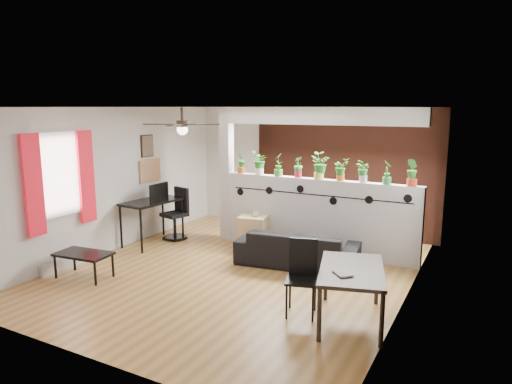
# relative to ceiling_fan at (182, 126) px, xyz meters

# --- Properties ---
(room_shell) EXTENTS (6.30, 7.10, 2.90)m
(room_shell) POSITION_rel_ceiling_fan_xyz_m (0.80, 0.30, -1.01)
(room_shell) COLOR olive
(room_shell) RESTS_ON ground
(partition_wall) EXTENTS (3.60, 0.18, 1.35)m
(partition_wall) POSITION_rel_ceiling_fan_xyz_m (1.60, 1.80, -1.64)
(partition_wall) COLOR #BCBCC1
(partition_wall) RESTS_ON ground
(ceiling_header) EXTENTS (3.60, 0.18, 0.30)m
(ceiling_header) POSITION_rel_ceiling_fan_xyz_m (1.60, 1.80, 0.14)
(ceiling_header) COLOR white
(ceiling_header) RESTS_ON room_shell
(pier_column) EXTENTS (0.22, 0.20, 2.60)m
(pier_column) POSITION_rel_ceiling_fan_xyz_m (-0.31, 1.80, -1.01)
(pier_column) COLOR #BCBCC1
(pier_column) RESTS_ON ground
(brick_panel) EXTENTS (3.90, 0.05, 2.60)m
(brick_panel) POSITION_rel_ceiling_fan_xyz_m (1.60, 3.27, -1.01)
(brick_panel) COLOR #9A432C
(brick_panel) RESTS_ON ground
(vine_decal) EXTENTS (3.31, 0.01, 0.30)m
(vine_decal) POSITION_rel_ceiling_fan_xyz_m (1.60, 1.70, -1.23)
(vine_decal) COLOR black
(vine_decal) RESTS_ON partition_wall
(window_assembly) EXTENTS (0.09, 1.30, 1.55)m
(window_assembly) POSITION_rel_ceiling_fan_xyz_m (-1.76, -0.90, -0.81)
(window_assembly) COLOR white
(window_assembly) RESTS_ON room_shell
(baseboard_heater) EXTENTS (0.08, 1.00, 0.18)m
(baseboard_heater) POSITION_rel_ceiling_fan_xyz_m (-1.74, -0.90, -2.22)
(baseboard_heater) COLOR beige
(baseboard_heater) RESTS_ON ground
(corkboard) EXTENTS (0.03, 0.60, 0.45)m
(corkboard) POSITION_rel_ceiling_fan_xyz_m (-1.78, 1.25, -0.96)
(corkboard) COLOR #A0714D
(corkboard) RESTS_ON room_shell
(framed_art) EXTENTS (0.03, 0.34, 0.44)m
(framed_art) POSITION_rel_ceiling_fan_xyz_m (-1.78, 1.20, -0.46)
(framed_art) COLOR #8C7259
(framed_art) RESTS_ON room_shell
(ceiling_fan) EXTENTS (1.19, 1.19, 0.43)m
(ceiling_fan) POSITION_rel_ceiling_fan_xyz_m (0.00, 0.00, 0.00)
(ceiling_fan) COLOR black
(ceiling_fan) RESTS_ON room_shell
(potted_plant_0) EXTENTS (0.20, 0.23, 0.41)m
(potted_plant_0) POSITION_rel_ceiling_fan_xyz_m (0.02, 1.80, -0.75)
(potted_plant_0) COLOR #C65A17
(potted_plant_0) RESTS_ON partition_wall
(potted_plant_1) EXTENTS (0.21, 0.25, 0.44)m
(potted_plant_1) POSITION_rel_ceiling_fan_xyz_m (0.42, 1.80, -0.73)
(potted_plant_1) COLOR white
(potted_plant_1) RESTS_ON partition_wall
(potted_plant_2) EXTENTS (0.22, 0.26, 0.43)m
(potted_plant_2) POSITION_rel_ceiling_fan_xyz_m (0.81, 1.80, -0.73)
(potted_plant_2) COLOR #4A9937
(potted_plant_2) RESTS_ON partition_wall
(potted_plant_3) EXTENTS (0.18, 0.21, 0.37)m
(potted_plant_3) POSITION_rel_ceiling_fan_xyz_m (1.21, 1.80, -0.77)
(potted_plant_3) COLOR #CF2141
(potted_plant_3) RESTS_ON partition_wall
(potted_plant_4) EXTENTS (0.26, 0.21, 0.47)m
(potted_plant_4) POSITION_rel_ceiling_fan_xyz_m (1.60, 1.80, -0.71)
(potted_plant_4) COLOR #DBDC4D
(potted_plant_4) RESTS_ON partition_wall
(potted_plant_5) EXTENTS (0.24, 0.25, 0.39)m
(potted_plant_5) POSITION_rel_ceiling_fan_xyz_m (2.00, 1.80, -0.76)
(potted_plant_5) COLOR #D65E19
(potted_plant_5) RESTS_ON partition_wall
(potted_plant_6) EXTENTS (0.24, 0.24, 0.38)m
(potted_plant_6) POSITION_rel_ceiling_fan_xyz_m (2.39, 1.80, -0.76)
(potted_plant_6) COLOR silver
(potted_plant_6) RESTS_ON partition_wall
(potted_plant_7) EXTENTS (0.24, 0.25, 0.40)m
(potted_plant_7) POSITION_rel_ceiling_fan_xyz_m (2.79, 1.80, -0.75)
(potted_plant_7) COLOR #30843F
(potted_plant_7) RESTS_ON partition_wall
(potted_plant_8) EXTENTS (0.28, 0.29, 0.45)m
(potted_plant_8) POSITION_rel_ceiling_fan_xyz_m (3.18, 1.80, -0.73)
(potted_plant_8) COLOR red
(potted_plant_8) RESTS_ON partition_wall
(sofa) EXTENTS (2.00, 1.02, 0.56)m
(sofa) POSITION_rel_ceiling_fan_xyz_m (1.55, 1.00, -2.03)
(sofa) COLOR black
(sofa) RESTS_ON ground
(cube_shelf) EXTENTS (0.59, 0.54, 0.62)m
(cube_shelf) POSITION_rel_ceiling_fan_xyz_m (0.46, 1.46, -2.01)
(cube_shelf) COLOR tan
(cube_shelf) RESTS_ON ground
(cup) EXTENTS (0.13, 0.13, 0.09)m
(cup) POSITION_rel_ceiling_fan_xyz_m (0.51, 1.46, -1.65)
(cup) COLOR gray
(cup) RESTS_ON cube_shelf
(computer_desk) EXTENTS (0.72, 1.23, 0.85)m
(computer_desk) POSITION_rel_ceiling_fan_xyz_m (-1.40, 0.83, -1.54)
(computer_desk) COLOR black
(computer_desk) RESTS_ON ground
(monitor) EXTENTS (0.30, 0.05, 0.17)m
(monitor) POSITION_rel_ceiling_fan_xyz_m (-1.40, 0.98, -1.38)
(monitor) COLOR black
(monitor) RESTS_ON computer_desk
(office_chair) EXTENTS (0.52, 0.53, 1.01)m
(office_chair) POSITION_rel_ceiling_fan_xyz_m (-1.20, 1.32, -1.87)
(office_chair) COLOR black
(office_chair) RESTS_ON ground
(dining_table) EXTENTS (1.07, 1.40, 0.68)m
(dining_table) POSITION_rel_ceiling_fan_xyz_m (2.92, -0.58, -1.71)
(dining_table) COLOR black
(dining_table) RESTS_ON ground
(book) EXTENTS (0.29, 0.29, 0.02)m
(book) POSITION_rel_ceiling_fan_xyz_m (2.82, -0.88, -1.62)
(book) COLOR gray
(book) RESTS_ON dining_table
(folding_chair) EXTENTS (0.48, 0.48, 0.96)m
(folding_chair) POSITION_rel_ceiling_fan_xyz_m (2.29, -0.62, -1.75)
(folding_chair) COLOR black
(folding_chair) RESTS_ON ground
(coffee_table) EXTENTS (0.89, 0.56, 0.40)m
(coffee_table) POSITION_rel_ceiling_fan_xyz_m (-1.14, -1.08, -1.96)
(coffee_table) COLOR black
(coffee_table) RESTS_ON ground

